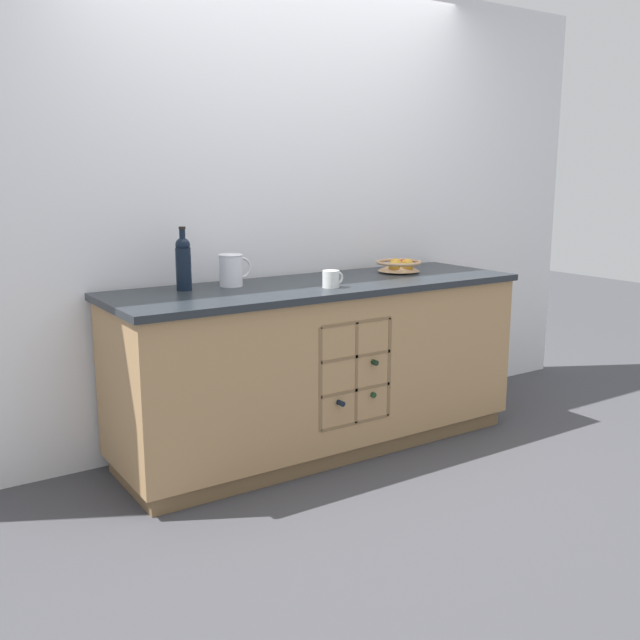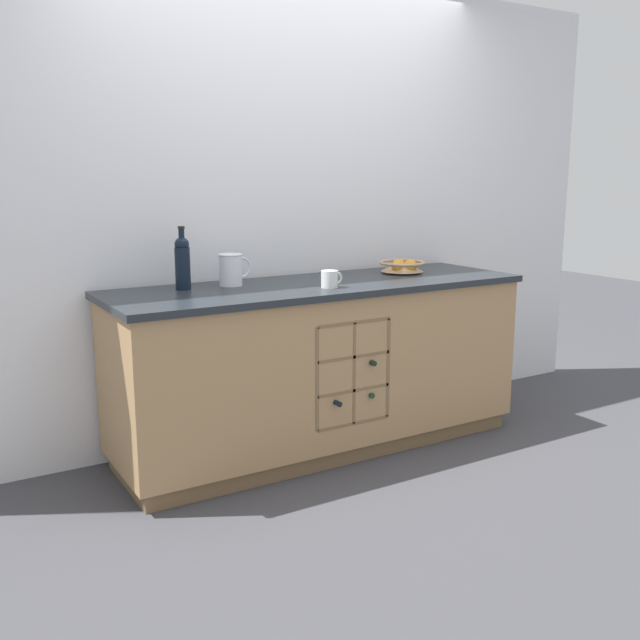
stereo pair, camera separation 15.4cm
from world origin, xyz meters
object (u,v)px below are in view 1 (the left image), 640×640
white_pitcher (231,269)px  standing_wine_bottle (183,262)px  ceramic_mug (331,279)px  fruit_bowl (399,265)px

white_pitcher → standing_wine_bottle: 0.26m
standing_wine_bottle → ceramic_mug: bearing=-26.4°
fruit_bowl → ceramic_mug: ceramic_mug is taller
ceramic_mug → standing_wine_bottle: bearing=153.6°
white_pitcher → ceramic_mug: size_ratio=1.47×
fruit_bowl → white_pitcher: white_pitcher is taller
fruit_bowl → white_pitcher: (-1.05, 0.07, 0.04)m
fruit_bowl → ceramic_mug: (-0.65, -0.25, 0.00)m
white_pitcher → standing_wine_bottle: size_ratio=0.57×
fruit_bowl → standing_wine_bottle: 1.31m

